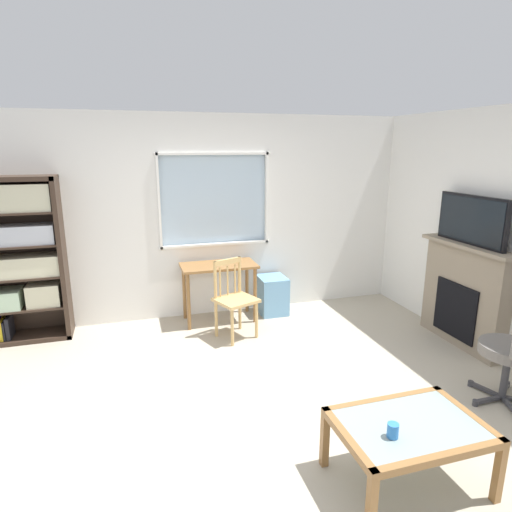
{
  "coord_description": "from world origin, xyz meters",
  "views": [
    {
      "loc": [
        -0.94,
        -3.15,
        2.14
      ],
      "look_at": [
        0.31,
        0.99,
        1.05
      ],
      "focal_mm": 30.38,
      "sensor_mm": 36.0,
      "label": 1
    }
  ],
  "objects_px": {
    "wooden_chair": "(234,298)",
    "sippy_cup": "(393,430)",
    "bookshelf": "(20,254)",
    "coffee_table": "(409,432)",
    "tv": "(472,220)",
    "plastic_drawer_unit": "(272,295)",
    "fireplace": "(464,295)",
    "desk_under_window": "(219,274)"
  },
  "relations": [
    {
      "from": "wooden_chair",
      "to": "sippy_cup",
      "type": "height_order",
      "value": "wooden_chair"
    },
    {
      "from": "bookshelf",
      "to": "tv",
      "type": "bearing_deg",
      "value": -18.41
    },
    {
      "from": "tv",
      "to": "sippy_cup",
      "type": "distance_m",
      "value": 2.78
    },
    {
      "from": "plastic_drawer_unit",
      "to": "tv",
      "type": "distance_m",
      "value": 2.52
    },
    {
      "from": "bookshelf",
      "to": "wooden_chair",
      "type": "xyz_separation_m",
      "value": [
        2.26,
        -0.62,
        -0.53
      ]
    },
    {
      "from": "bookshelf",
      "to": "plastic_drawer_unit",
      "type": "bearing_deg",
      "value": -1.11
    },
    {
      "from": "wooden_chair",
      "to": "plastic_drawer_unit",
      "type": "relative_size",
      "value": 1.83
    },
    {
      "from": "tv",
      "to": "coffee_table",
      "type": "xyz_separation_m",
      "value": [
        -1.82,
        -1.62,
        -1.02
      ]
    },
    {
      "from": "plastic_drawer_unit",
      "to": "coffee_table",
      "type": "height_order",
      "value": "plastic_drawer_unit"
    },
    {
      "from": "fireplace",
      "to": "coffee_table",
      "type": "xyz_separation_m",
      "value": [
        -1.84,
        -1.62,
        -0.2
      ]
    },
    {
      "from": "wooden_chair",
      "to": "sippy_cup",
      "type": "bearing_deg",
      "value": -82.63
    },
    {
      "from": "wooden_chair",
      "to": "coffee_table",
      "type": "height_order",
      "value": "wooden_chair"
    },
    {
      "from": "plastic_drawer_unit",
      "to": "coffee_table",
      "type": "relative_size",
      "value": 0.53
    },
    {
      "from": "wooden_chair",
      "to": "sippy_cup",
      "type": "xyz_separation_m",
      "value": [
        0.34,
        -2.61,
        0.02
      ]
    },
    {
      "from": "wooden_chair",
      "to": "sippy_cup",
      "type": "relative_size",
      "value": 10.0
    },
    {
      "from": "bookshelf",
      "to": "sippy_cup",
      "type": "xyz_separation_m",
      "value": [
        2.59,
        -3.23,
        -0.51
      ]
    },
    {
      "from": "wooden_chair",
      "to": "fireplace",
      "type": "bearing_deg",
      "value": -21.03
    },
    {
      "from": "desk_under_window",
      "to": "sippy_cup",
      "type": "bearing_deg",
      "value": -82.66
    },
    {
      "from": "bookshelf",
      "to": "plastic_drawer_unit",
      "type": "height_order",
      "value": "bookshelf"
    },
    {
      "from": "bookshelf",
      "to": "tv",
      "type": "height_order",
      "value": "bookshelf"
    },
    {
      "from": "tv",
      "to": "coffee_table",
      "type": "height_order",
      "value": "tv"
    },
    {
      "from": "desk_under_window",
      "to": "fireplace",
      "type": "relative_size",
      "value": 0.77
    },
    {
      "from": "sippy_cup",
      "to": "fireplace",
      "type": "bearing_deg",
      "value": 40.03
    },
    {
      "from": "fireplace",
      "to": "sippy_cup",
      "type": "height_order",
      "value": "fireplace"
    },
    {
      "from": "tv",
      "to": "sippy_cup",
      "type": "height_order",
      "value": "tv"
    },
    {
      "from": "fireplace",
      "to": "sippy_cup",
      "type": "distance_m",
      "value": 2.64
    },
    {
      "from": "wooden_chair",
      "to": "plastic_drawer_unit",
      "type": "distance_m",
      "value": 0.89
    },
    {
      "from": "bookshelf",
      "to": "desk_under_window",
      "type": "relative_size",
      "value": 1.99
    },
    {
      "from": "tv",
      "to": "sippy_cup",
      "type": "bearing_deg",
      "value": -139.71
    },
    {
      "from": "desk_under_window",
      "to": "fireplace",
      "type": "distance_m",
      "value": 2.81
    },
    {
      "from": "fireplace",
      "to": "sippy_cup",
      "type": "bearing_deg",
      "value": -139.97
    },
    {
      "from": "desk_under_window",
      "to": "plastic_drawer_unit",
      "type": "relative_size",
      "value": 1.88
    },
    {
      "from": "bookshelf",
      "to": "sippy_cup",
      "type": "distance_m",
      "value": 4.17
    },
    {
      "from": "tv",
      "to": "wooden_chair",
      "type": "bearing_deg",
      "value": 158.82
    },
    {
      "from": "desk_under_window",
      "to": "fireplace",
      "type": "xyz_separation_m",
      "value": [
        2.42,
        -1.42,
        -0.04
      ]
    },
    {
      "from": "bookshelf",
      "to": "wooden_chair",
      "type": "bearing_deg",
      "value": -15.43
    },
    {
      "from": "tv",
      "to": "fireplace",
      "type": "bearing_deg",
      "value": -0.0
    },
    {
      "from": "desk_under_window",
      "to": "tv",
      "type": "bearing_deg",
      "value": -30.61
    },
    {
      "from": "desk_under_window",
      "to": "sippy_cup",
      "type": "height_order",
      "value": "desk_under_window"
    },
    {
      "from": "wooden_chair",
      "to": "coffee_table",
      "type": "distance_m",
      "value": 2.58
    },
    {
      "from": "wooden_chair",
      "to": "tv",
      "type": "distance_m",
      "value": 2.68
    },
    {
      "from": "plastic_drawer_unit",
      "to": "coffee_table",
      "type": "bearing_deg",
      "value": -92.39
    }
  ]
}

